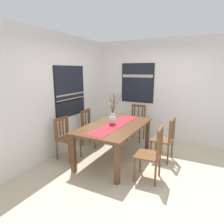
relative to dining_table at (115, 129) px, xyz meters
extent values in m
cube|color=beige|center=(-0.12, -0.53, -0.69)|extent=(6.40, 6.40, 0.03)
cube|color=silver|center=(-0.12, 1.33, 0.68)|extent=(6.40, 0.12, 2.70)
cube|color=silver|center=(1.74, -0.53, 0.68)|extent=(0.12, 6.40, 2.70)
cube|color=brown|center=(0.00, 0.00, 0.08)|extent=(1.85, 1.08, 0.03)
cube|color=brown|center=(-0.85, -0.46, -0.30)|extent=(0.08, 0.08, 0.74)
cube|color=brown|center=(0.85, -0.46, -0.30)|extent=(0.08, 0.08, 0.74)
cube|color=brown|center=(-0.85, 0.46, -0.30)|extent=(0.08, 0.08, 0.74)
cube|color=brown|center=(0.85, 0.46, -0.30)|extent=(0.08, 0.08, 0.74)
cube|color=#B7232D|center=(0.00, 0.00, 0.10)|extent=(1.70, 0.36, 0.01)
ellipsoid|color=silver|center=(-0.02, 0.05, 0.21)|extent=(0.18, 0.15, 0.21)
cylinder|color=silver|center=(-0.02, 0.05, 0.32)|extent=(0.08, 0.08, 0.04)
cylinder|color=brown|center=(-0.04, 0.03, 0.55)|extent=(0.05, 0.06, 0.42)
cylinder|color=brown|center=(-0.08, 0.05, 0.51)|extent=(0.13, 0.02, 0.34)
cylinder|color=brown|center=(0.00, 0.09, 0.55)|extent=(0.06, 0.08, 0.42)
cylinder|color=brown|center=(0.00, 0.03, 0.52)|extent=(0.05, 0.06, 0.36)
cylinder|color=brown|center=(0.00, -0.04, 0.55)|extent=(0.05, 0.19, 0.41)
cylinder|color=brown|center=(0.01, 0.05, 0.54)|extent=(0.07, 0.02, 0.40)
cylinder|color=brown|center=(-0.06, -0.03, 0.56)|extent=(0.08, 0.17, 0.45)
sphere|color=#E5CC4C|center=(-0.01, 0.10, 0.54)|extent=(0.06, 0.06, 0.06)
cube|color=brown|center=(1.27, 0.00, -0.22)|extent=(0.42, 0.42, 0.03)
cylinder|color=brown|center=(1.09, -0.18, -0.45)|extent=(0.04, 0.04, 0.44)
cylinder|color=brown|center=(1.09, 0.18, -0.45)|extent=(0.04, 0.04, 0.44)
cylinder|color=brown|center=(1.45, -0.18, -0.45)|extent=(0.04, 0.04, 0.44)
cylinder|color=brown|center=(1.45, 0.18, -0.45)|extent=(0.04, 0.04, 0.44)
cube|color=brown|center=(1.46, -0.18, 0.04)|extent=(0.04, 0.04, 0.51)
cube|color=brown|center=(1.46, 0.18, 0.04)|extent=(0.04, 0.04, 0.51)
cube|color=brown|center=(1.46, 0.00, 0.27)|extent=(0.03, 0.38, 0.06)
cube|color=brown|center=(1.46, -0.11, 0.03)|extent=(0.02, 0.04, 0.42)
cube|color=brown|center=(1.46, 0.00, 0.03)|extent=(0.02, 0.04, 0.42)
cube|color=brown|center=(1.46, 0.12, 0.03)|extent=(0.02, 0.04, 0.42)
cube|color=brown|center=(0.44, -0.91, -0.22)|extent=(0.44, 0.44, 0.03)
cylinder|color=brown|center=(0.27, -0.72, -0.45)|extent=(0.04, 0.04, 0.44)
cylinder|color=brown|center=(0.63, -0.74, -0.45)|extent=(0.04, 0.04, 0.44)
cylinder|color=brown|center=(0.25, -1.08, -0.45)|extent=(0.04, 0.04, 0.44)
cylinder|color=brown|center=(0.61, -1.09, -0.45)|extent=(0.04, 0.04, 0.44)
cube|color=brown|center=(0.25, -1.09, 0.02)|extent=(0.04, 0.04, 0.46)
cube|color=brown|center=(0.61, -1.10, 0.02)|extent=(0.04, 0.04, 0.46)
cube|color=brown|center=(0.43, -1.10, 0.22)|extent=(0.38, 0.05, 0.06)
cube|color=brown|center=(0.32, -1.09, 0.01)|extent=(0.04, 0.02, 0.37)
cube|color=brown|center=(0.43, -1.10, 0.01)|extent=(0.04, 0.02, 0.37)
cube|color=brown|center=(0.54, -1.10, 0.01)|extent=(0.04, 0.02, 0.37)
cube|color=brown|center=(-0.44, -0.86, -0.22)|extent=(0.44, 0.44, 0.03)
cylinder|color=brown|center=(-0.63, -0.69, -0.45)|extent=(0.04, 0.04, 0.44)
cylinder|color=brown|center=(-0.27, -0.67, -0.45)|extent=(0.04, 0.04, 0.44)
cylinder|color=brown|center=(-0.61, -1.05, -0.45)|extent=(0.04, 0.04, 0.44)
cylinder|color=brown|center=(-0.25, -1.03, -0.45)|extent=(0.04, 0.04, 0.44)
cube|color=brown|center=(-0.61, -1.06, 0.04)|extent=(0.04, 0.04, 0.51)
cube|color=brown|center=(-0.25, -1.04, 0.04)|extent=(0.04, 0.04, 0.51)
cube|color=brown|center=(-0.43, -1.05, 0.27)|extent=(0.38, 0.05, 0.06)
cube|color=brown|center=(-0.59, -1.06, 0.03)|extent=(0.04, 0.02, 0.42)
cube|color=brown|center=(-0.51, -1.06, 0.03)|extent=(0.04, 0.02, 0.42)
cube|color=brown|center=(-0.43, -1.05, 0.03)|extent=(0.04, 0.02, 0.42)
cube|color=brown|center=(-0.36, -1.05, 0.03)|extent=(0.04, 0.02, 0.42)
cube|color=brown|center=(-0.28, -1.05, 0.03)|extent=(0.04, 0.02, 0.42)
cube|color=brown|center=(0.47, 0.89, -0.22)|extent=(0.43, 0.43, 0.03)
cylinder|color=brown|center=(0.65, 0.71, -0.45)|extent=(0.04, 0.04, 0.44)
cylinder|color=brown|center=(0.29, 0.70, -0.45)|extent=(0.04, 0.04, 0.44)
cylinder|color=brown|center=(0.64, 1.07, -0.45)|extent=(0.04, 0.04, 0.44)
cylinder|color=brown|center=(0.28, 1.06, -0.45)|extent=(0.04, 0.04, 0.44)
cube|color=brown|center=(0.64, 1.08, 0.01)|extent=(0.04, 0.04, 0.45)
cube|color=brown|center=(0.28, 1.07, 0.01)|extent=(0.04, 0.04, 0.45)
cube|color=brown|center=(0.46, 1.08, 0.21)|extent=(0.38, 0.04, 0.06)
cube|color=brown|center=(0.58, 1.08, 0.00)|extent=(0.04, 0.02, 0.36)
cube|color=brown|center=(0.46, 1.08, 0.00)|extent=(0.04, 0.02, 0.36)
cube|color=brown|center=(0.35, 1.08, 0.00)|extent=(0.04, 0.02, 0.36)
cube|color=brown|center=(-0.44, 0.90, -0.22)|extent=(0.44, 0.44, 0.03)
cylinder|color=brown|center=(-0.27, 0.71, -0.45)|extent=(0.04, 0.04, 0.44)
cylinder|color=brown|center=(-0.63, 0.73, -0.45)|extent=(0.04, 0.04, 0.44)
cylinder|color=brown|center=(-0.25, 1.07, -0.45)|extent=(0.04, 0.04, 0.44)
cylinder|color=brown|center=(-0.61, 1.09, -0.45)|extent=(0.04, 0.04, 0.44)
cube|color=brown|center=(-0.25, 1.08, 0.01)|extent=(0.04, 0.04, 0.44)
cube|color=brown|center=(-0.61, 1.10, 0.01)|extent=(0.04, 0.04, 0.44)
cube|color=brown|center=(-0.43, 1.09, 0.20)|extent=(0.38, 0.05, 0.06)
cube|color=brown|center=(-0.30, 1.08, 0.00)|extent=(0.04, 0.02, 0.35)
cube|color=brown|center=(-0.39, 1.09, 0.00)|extent=(0.04, 0.02, 0.35)
cube|color=brown|center=(-0.48, 1.10, 0.00)|extent=(0.04, 0.02, 0.35)
cube|color=brown|center=(-0.57, 1.10, 0.00)|extent=(0.04, 0.02, 0.35)
cube|color=black|center=(0.13, 1.27, 0.73)|extent=(1.05, 0.04, 1.20)
cube|color=black|center=(0.13, 1.25, 0.73)|extent=(1.02, 0.01, 1.17)
cube|color=#B2A893|center=(0.13, 1.25, 0.53)|extent=(0.99, 0.00, 0.06)
cube|color=#B2A893|center=(0.13, 1.25, 0.51)|extent=(0.99, 0.00, 0.04)
cube|color=#B2A893|center=(0.13, 1.25, 0.66)|extent=(0.99, 0.00, 0.03)
cube|color=black|center=(1.68, 0.14, 0.87)|extent=(0.04, 0.94, 1.08)
cube|color=black|center=(1.66, 0.14, 0.87)|extent=(0.01, 0.91, 1.05)
cube|color=#B2A893|center=(1.65, 0.14, 1.06)|extent=(0.00, 0.88, 0.08)
camera|label=1|loc=(-3.53, -1.75, 1.24)|focal=31.09mm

